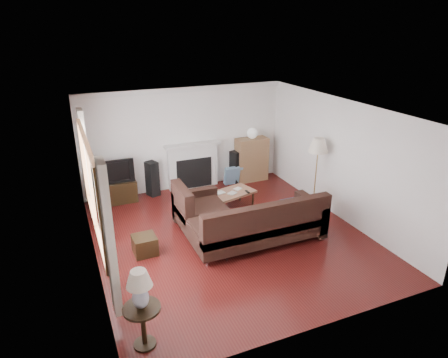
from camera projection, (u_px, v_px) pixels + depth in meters
name	position (u px, v px, depth m)	size (l,w,h in m)	color
room	(230.00, 177.00, 7.35)	(5.10, 5.60, 2.54)	#4C1311
window	(91.00, 186.00, 6.19)	(0.12, 2.74, 1.54)	#9A6339
curtain_near	(110.00, 240.00, 4.96)	(0.10, 0.35, 2.10)	white
curtain_far	(87.00, 164.00, 7.56)	(0.10, 0.35, 2.10)	white
fireplace	(193.00, 166.00, 9.92)	(1.40, 0.26, 1.15)	white
tv_stand	(114.00, 192.00, 9.20)	(1.01, 0.45, 0.50)	black
television	(112.00, 171.00, 9.00)	(0.96, 0.13, 0.55)	black
speaker_left	(152.00, 179.00, 9.51)	(0.23, 0.28, 0.84)	black
speaker_right	(236.00, 167.00, 10.31)	(0.23, 0.28, 0.83)	black
bookshelf	(252.00, 159.00, 10.39)	(0.82, 0.39, 1.13)	olive
globe_lamp	(252.00, 133.00, 10.13)	(0.27, 0.27, 0.27)	white
sectional_sofa	(258.00, 221.00, 7.46)	(2.75, 2.01, 0.89)	black
coffee_table	(231.00, 201.00, 8.87)	(1.06, 0.58, 0.42)	#9C664B
footstool	(145.00, 245.00, 7.19)	(0.41, 0.41, 0.34)	black
floor_lamp	(316.00, 175.00, 8.63)	(0.43, 0.43, 1.65)	#AF813D
side_table	(143.00, 326.00, 5.10)	(0.48, 0.48, 0.60)	black
table_lamp	(140.00, 290.00, 4.89)	(0.33, 0.33, 0.53)	silver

